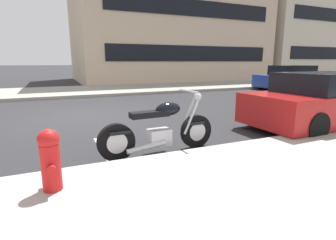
{
  "coord_description": "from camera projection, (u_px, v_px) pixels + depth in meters",
  "views": [
    {
      "loc": [
        -0.81,
        -8.2,
        1.62
      ],
      "look_at": [
        1.11,
        -3.88,
        0.57
      ],
      "focal_mm": 28.25,
      "sensor_mm": 36.0,
      "label": 1
    }
  ],
  "objects": [
    {
      "name": "parking_stall_stripe",
      "position": [
        107.0,
        154.0,
        4.71
      ],
      "size": [
        0.12,
        2.2,
        0.01
      ],
      "primitive_type": "cube",
      "color": "silver",
      "rests_on": "ground"
    },
    {
      "name": "fire_hydrant",
      "position": [
        50.0,
        158.0,
        3.04
      ],
      "size": [
        0.24,
        0.36,
        0.74
      ],
      "color": "red",
      "rests_on": "sidewalk_near_curb"
    },
    {
      "name": "townhouse_far_uphill",
      "position": [
        165.0,
        23.0,
        23.27
      ],
      "size": [
        15.3,
        10.65,
        9.96
      ],
      "color": "beige",
      "rests_on": "ground"
    },
    {
      "name": "townhouse_corner_block",
      "position": [
        289.0,
        26.0,
        28.66
      ],
      "size": [
        11.76,
        10.09,
        10.86
      ],
      "color": "beige",
      "rests_on": "ground"
    },
    {
      "name": "parked_car_near_corner",
      "position": [
        326.0,
        101.0,
        6.64
      ],
      "size": [
        4.3,
        1.88,
        1.36
      ],
      "rotation": [
        0.0,
        0.0,
        0.02
      ],
      "color": "#AD1919",
      "rests_on": "ground"
    },
    {
      "name": "sidewalk_far_curb",
      "position": [
        247.0,
        84.0,
        18.77
      ],
      "size": [
        120.0,
        5.0,
        0.14
      ],
      "primitive_type": "cube",
      "color": "gray",
      "rests_on": "ground"
    },
    {
      "name": "ground_plane",
      "position": [
        83.0,
        116.0,
        7.99
      ],
      "size": [
        260.0,
        260.0,
        0.0
      ],
      "primitive_type": "plane",
      "color": "#28282B"
    },
    {
      "name": "parked_motorcycle",
      "position": [
        160.0,
        130.0,
        4.68
      ],
      "size": [
        2.2,
        0.62,
        1.11
      ],
      "rotation": [
        0.0,
        0.0,
        0.06
      ],
      "color": "black",
      "rests_on": "ground"
    },
    {
      "name": "car_opposite_curb",
      "position": [
        291.0,
        78.0,
        15.79
      ],
      "size": [
        4.42,
        2.0,
        1.4
      ],
      "rotation": [
        0.0,
        0.0,
        3.08
      ],
      "color": "navy",
      "rests_on": "ground"
    }
  ]
}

